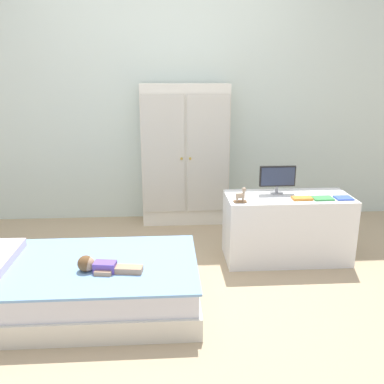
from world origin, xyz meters
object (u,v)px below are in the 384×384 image
object	(u,v)px
doll	(98,265)
book_green	(323,198)
book_orange	(302,198)
wardrobe	(185,155)
bed	(78,285)
book_blue	(343,198)
tv_monitor	(277,178)
rocking_horse_toy	(241,195)
tv_stand	(287,228)

from	to	relation	value
doll	book_green	xyz separation A→B (m)	(1.59, 0.63, 0.20)
book_orange	doll	bearing A→B (deg)	-156.34
wardrobe	bed	bearing A→B (deg)	-116.24
bed	doll	bearing A→B (deg)	-36.00
book_blue	wardrobe	bearing A→B (deg)	138.66
doll	wardrobe	bearing A→B (deg)	69.77
doll	book_blue	xyz separation A→B (m)	(1.75, 0.63, 0.19)
book_orange	book_blue	distance (m)	0.32
bed	book_green	size ratio (longest dim) A/B	10.15
bed	doll	xyz separation A→B (m)	(0.15, -0.11, 0.19)
bed	book_green	bearing A→B (deg)	16.59
wardrobe	book_blue	world-z (taller)	wardrobe
bed	book_blue	bearing A→B (deg)	15.25
tv_monitor	book_blue	bearing A→B (deg)	-19.62
book_green	tv_monitor	bearing A→B (deg)	151.50
wardrobe	rocking_horse_toy	world-z (taller)	wardrobe
tv_monitor	book_green	world-z (taller)	tv_monitor
doll	tv_stand	size ratio (longest dim) A/B	0.41
bed	wardrobe	size ratio (longest dim) A/B	1.13
wardrobe	tv_monitor	size ratio (longest dim) A/B	4.78
bed	tv_stand	world-z (taller)	tv_stand
tv_stand	bed	bearing A→B (deg)	-157.88
wardrobe	tv_monitor	world-z (taller)	wardrobe
doll	tv_stand	world-z (taller)	tv_stand
bed	tv_stand	size ratio (longest dim) A/B	1.57
tv_monitor	rocking_horse_toy	distance (m)	0.39
bed	book_green	world-z (taller)	book_green
rocking_horse_toy	book_orange	distance (m)	0.47
tv_stand	rocking_horse_toy	size ratio (longest dim) A/B	8.42
doll	tv_monitor	size ratio (longest dim) A/B	1.40
book_blue	book_orange	bearing A→B (deg)	180.00
rocking_horse_toy	book_green	distance (m)	0.63
wardrobe	rocking_horse_toy	size ratio (longest dim) A/B	11.72
tv_monitor	book_orange	distance (m)	0.25
wardrobe	book_blue	distance (m)	1.53
tv_stand	book_green	bearing A→B (deg)	-22.46
tv_stand	book_orange	world-z (taller)	book_orange
rocking_horse_toy	book_blue	world-z (taller)	rocking_horse_toy
doll	book_green	world-z (taller)	book_green
book_green	book_blue	bearing A→B (deg)	0.00
book_green	book_blue	distance (m)	0.16
book_green	tv_stand	bearing A→B (deg)	157.54
book_orange	book_green	size ratio (longest dim) A/B	0.98
bed	tv_monitor	xyz separation A→B (m)	(1.43, 0.68, 0.51)
wardrobe	tv_stand	world-z (taller)	wardrobe
book_green	book_orange	bearing A→B (deg)	180.00
rocking_horse_toy	book_blue	xyz separation A→B (m)	(0.79, 0.04, -0.05)
tv_stand	book_blue	bearing A→B (deg)	-13.68
tv_stand	tv_monitor	xyz separation A→B (m)	(-0.08, 0.07, 0.39)
book_orange	book_blue	xyz separation A→B (m)	(0.32, 0.00, -0.00)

